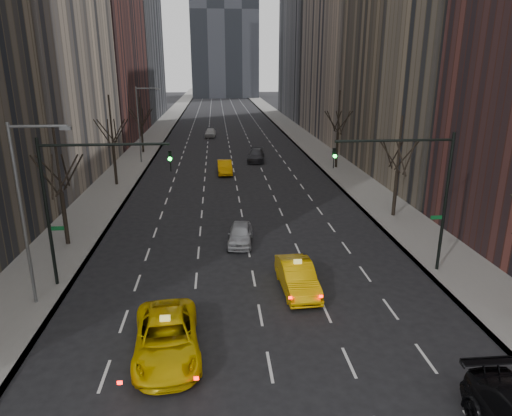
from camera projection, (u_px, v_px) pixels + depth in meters
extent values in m
cube|color=slate|center=(157.00, 134.00, 79.99)|extent=(4.50, 320.00, 0.15)
cube|color=slate|center=(295.00, 132.00, 82.02)|extent=(4.50, 320.00, 0.15)
cylinder|color=black|center=(65.00, 218.00, 30.04)|extent=(0.28, 0.28, 3.57)
cylinder|color=black|center=(57.00, 160.00, 28.86)|extent=(0.16, 0.16, 4.25)
cylinder|color=black|center=(65.00, 171.00, 29.95)|extent=(0.42, 1.80, 2.52)
cylinder|color=black|center=(73.00, 172.00, 29.48)|extent=(1.74, 0.72, 2.52)
cylinder|color=black|center=(67.00, 175.00, 28.66)|extent=(1.46, 1.25, 2.52)
cylinder|color=black|center=(52.00, 177.00, 28.31)|extent=(0.42, 1.80, 2.52)
cylinder|color=black|center=(44.00, 175.00, 28.79)|extent=(1.74, 0.72, 2.52)
cylinder|color=black|center=(51.00, 172.00, 29.60)|extent=(1.46, 1.25, 2.52)
cylinder|color=black|center=(115.00, 165.00, 45.18)|extent=(0.28, 0.28, 3.99)
cylinder|color=black|center=(111.00, 120.00, 43.87)|extent=(0.16, 0.16, 4.75)
cylinder|color=black|center=(115.00, 131.00, 45.03)|extent=(0.42, 1.80, 2.52)
cylinder|color=black|center=(121.00, 132.00, 44.56)|extent=(1.74, 0.72, 2.52)
cylinder|color=black|center=(118.00, 133.00, 43.74)|extent=(1.46, 1.25, 2.52)
cylinder|color=black|center=(108.00, 133.00, 43.39)|extent=(0.42, 1.80, 2.52)
cylinder|color=black|center=(103.00, 133.00, 43.87)|extent=(1.74, 0.72, 2.52)
cylinder|color=black|center=(106.00, 131.00, 44.68)|extent=(1.46, 1.25, 2.52)
cylinder|color=black|center=(142.00, 140.00, 62.38)|extent=(0.28, 0.28, 3.36)
cylinder|color=black|center=(140.00, 112.00, 61.28)|extent=(0.16, 0.16, 4.00)
cylinder|color=black|center=(143.00, 117.00, 62.33)|extent=(0.42, 1.80, 2.52)
cylinder|color=black|center=(147.00, 118.00, 61.85)|extent=(1.74, 0.72, 2.52)
cylinder|color=black|center=(145.00, 118.00, 61.04)|extent=(1.46, 1.25, 2.52)
cylinder|color=black|center=(139.00, 119.00, 60.69)|extent=(0.42, 1.80, 2.52)
cylinder|color=black|center=(134.00, 118.00, 61.16)|extent=(1.74, 0.72, 2.52)
cylinder|color=black|center=(136.00, 118.00, 61.98)|extent=(1.46, 1.25, 2.52)
cylinder|color=black|center=(395.00, 193.00, 35.83)|extent=(0.28, 0.28, 3.57)
cylinder|color=black|center=(400.00, 144.00, 34.66)|extent=(0.16, 0.16, 4.25)
cylinder|color=black|center=(396.00, 154.00, 35.74)|extent=(0.42, 1.80, 2.52)
cylinder|color=black|center=(407.00, 155.00, 35.27)|extent=(1.74, 0.72, 2.52)
cylinder|color=black|center=(410.00, 157.00, 34.45)|extent=(1.46, 1.25, 2.52)
cylinder|color=black|center=(401.00, 158.00, 34.11)|extent=(0.42, 1.80, 2.52)
cylinder|color=black|center=(390.00, 157.00, 34.58)|extent=(1.74, 0.72, 2.52)
cylinder|color=black|center=(388.00, 154.00, 35.40)|extent=(1.46, 1.25, 2.52)
cylinder|color=black|center=(337.00, 150.00, 52.87)|extent=(0.28, 0.28, 3.99)
cylinder|color=black|center=(339.00, 112.00, 51.56)|extent=(0.16, 0.16, 4.75)
cylinder|color=black|center=(338.00, 121.00, 52.72)|extent=(0.42, 1.80, 2.52)
cylinder|color=black|center=(345.00, 122.00, 52.25)|extent=(1.74, 0.72, 2.52)
cylinder|color=black|center=(345.00, 123.00, 51.43)|extent=(1.46, 1.25, 2.52)
cylinder|color=black|center=(339.00, 123.00, 51.09)|extent=(0.42, 1.80, 2.52)
cylinder|color=black|center=(332.00, 122.00, 51.56)|extent=(1.74, 0.72, 2.52)
cylinder|color=black|center=(331.00, 122.00, 52.38)|extent=(1.46, 1.25, 2.52)
cylinder|color=black|center=(47.00, 214.00, 23.77)|extent=(0.18, 0.18, 8.00)
cylinder|color=black|center=(104.00, 145.00, 22.96)|extent=(6.50, 0.14, 0.14)
imported|color=black|center=(170.00, 161.00, 23.50)|extent=(0.18, 0.22, 1.10)
sphere|color=#0CFF33|center=(170.00, 159.00, 23.28)|extent=(0.20, 0.20, 0.20)
cube|color=#0C5926|center=(57.00, 228.00, 24.04)|extent=(0.70, 0.04, 0.22)
cylinder|color=black|center=(445.00, 204.00, 25.56)|extent=(0.18, 0.18, 8.00)
cylinder|color=black|center=(395.00, 141.00, 24.21)|extent=(6.50, 0.14, 0.14)
imported|color=black|center=(334.00, 158.00, 24.21)|extent=(0.18, 0.22, 1.10)
sphere|color=#0CFF33|center=(335.00, 156.00, 24.00)|extent=(0.20, 0.20, 0.20)
cube|color=#0C5926|center=(437.00, 217.00, 25.77)|extent=(0.70, 0.04, 0.22)
cylinder|color=slate|center=(23.00, 218.00, 21.69)|extent=(0.16, 0.16, 9.00)
cylinder|color=slate|center=(38.00, 126.00, 20.50)|extent=(2.60, 0.14, 0.14)
cube|color=slate|center=(66.00, 128.00, 20.63)|extent=(0.50, 0.22, 0.15)
cylinder|color=slate|center=(139.00, 125.00, 54.95)|extent=(0.16, 0.16, 9.00)
cylinder|color=slate|center=(147.00, 88.00, 53.77)|extent=(2.60, 0.14, 0.14)
cube|color=slate|center=(157.00, 89.00, 53.90)|extent=(0.50, 0.22, 0.15)
imported|color=#E5BB04|center=(167.00, 338.00, 18.88)|extent=(3.18, 5.95, 1.59)
imported|color=#EEAE05|center=(297.00, 277.00, 24.30)|extent=(1.90, 4.85, 1.57)
imported|color=#ADAFB5|center=(240.00, 234.00, 30.77)|extent=(2.04, 4.12, 1.35)
imported|color=#FFA805|center=(225.00, 167.00, 50.65)|extent=(1.66, 4.49, 1.47)
imported|color=#2F2F34|center=(256.00, 155.00, 57.31)|extent=(2.68, 5.25, 1.46)
imported|color=silver|center=(210.00, 133.00, 76.47)|extent=(2.00, 4.45, 1.48)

